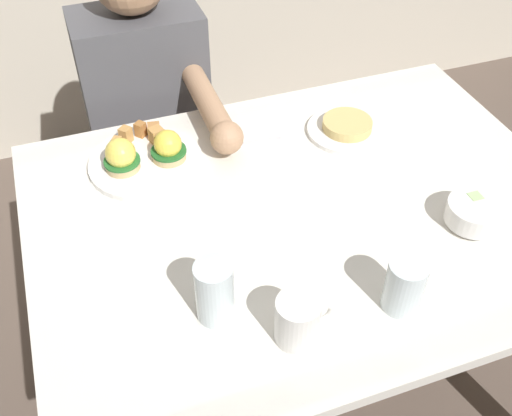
% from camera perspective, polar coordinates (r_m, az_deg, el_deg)
% --- Properties ---
extents(ground_plane, '(6.00, 6.00, 0.00)m').
position_cam_1_polar(ground_plane, '(1.91, 3.55, -16.45)').
color(ground_plane, brown).
extents(dining_table, '(1.20, 0.90, 0.74)m').
position_cam_1_polar(dining_table, '(1.40, 4.65, -3.23)').
color(dining_table, white).
rests_on(dining_table, ground_plane).
extents(eggs_benedict_plate, '(0.27, 0.27, 0.09)m').
position_cam_1_polar(eggs_benedict_plate, '(1.44, -10.46, 4.85)').
color(eggs_benedict_plate, white).
rests_on(eggs_benedict_plate, dining_table).
extents(fruit_bowl, '(0.12, 0.12, 0.06)m').
position_cam_1_polar(fruit_bowl, '(1.35, 19.90, -0.47)').
color(fruit_bowl, white).
rests_on(fruit_bowl, dining_table).
extents(coffee_mug, '(0.11, 0.08, 0.09)m').
position_cam_1_polar(coffee_mug, '(1.06, 4.05, -10.40)').
color(coffee_mug, white).
rests_on(coffee_mug, dining_table).
extents(fork, '(0.16, 0.03, 0.00)m').
position_cam_1_polar(fork, '(1.50, -0.89, 6.10)').
color(fork, silver).
rests_on(fork, dining_table).
extents(water_glass_near, '(0.07, 0.07, 0.13)m').
position_cam_1_polar(water_glass_near, '(1.09, -3.90, -8.13)').
color(water_glass_near, silver).
rests_on(water_glass_near, dining_table).
extents(water_glass_far, '(0.07, 0.07, 0.11)m').
position_cam_1_polar(water_glass_far, '(1.14, 13.78, -7.38)').
color(water_glass_far, silver).
rests_on(water_glass_far, dining_table).
extents(side_plate, '(0.20, 0.20, 0.04)m').
position_cam_1_polar(side_plate, '(1.55, 8.57, 7.49)').
color(side_plate, white).
rests_on(side_plate, dining_table).
extents(diner_person, '(0.34, 0.54, 1.14)m').
position_cam_1_polar(diner_person, '(1.79, -9.87, 8.63)').
color(diner_person, '#33333D').
rests_on(diner_person, ground_plane).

